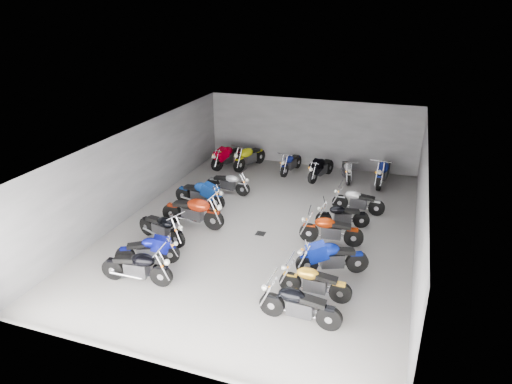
% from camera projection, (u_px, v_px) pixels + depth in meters
% --- Properties ---
extents(ground, '(14.00, 14.00, 0.00)m').
position_uv_depth(ground, '(265.00, 227.00, 16.08)').
color(ground, gray).
rests_on(ground, ground).
extents(wall_back, '(10.00, 0.10, 3.20)m').
position_uv_depth(wall_back, '(311.00, 133.00, 21.56)').
color(wall_back, gray).
rests_on(wall_back, ground).
extents(wall_left, '(0.10, 14.00, 3.20)m').
position_uv_depth(wall_left, '(138.00, 169.00, 16.96)').
color(wall_left, gray).
rests_on(wall_left, ground).
extents(wall_right, '(0.10, 14.00, 3.20)m').
position_uv_depth(wall_right, '(421.00, 205.00, 13.96)').
color(wall_right, gray).
rests_on(wall_right, ground).
extents(ceiling, '(10.00, 14.00, 0.04)m').
position_uv_depth(ceiling, '(266.00, 139.00, 14.83)').
color(ceiling, black).
rests_on(ceiling, wall_back).
extents(drain_grate, '(0.32, 0.32, 0.01)m').
position_uv_depth(drain_grate, '(261.00, 233.00, 15.65)').
color(drain_grate, black).
rests_on(drain_grate, ground).
extents(motorcycle_left_a, '(2.14, 0.47, 0.94)m').
position_uv_depth(motorcycle_left_a, '(137.00, 267.00, 12.76)').
color(motorcycle_left_a, black).
rests_on(motorcycle_left_a, ground).
extents(motorcycle_left_b, '(1.82, 0.91, 0.85)m').
position_uv_depth(motorcycle_left_b, '(148.00, 250.00, 13.70)').
color(motorcycle_left_b, black).
rests_on(motorcycle_left_b, ground).
extents(motorcycle_left_c, '(2.01, 0.78, 0.91)m').
position_uv_depth(motorcycle_left_c, '(162.00, 228.00, 14.99)').
color(motorcycle_left_c, black).
rests_on(motorcycle_left_c, ground).
extents(motorcycle_left_d, '(2.37, 0.47, 1.04)m').
position_uv_depth(motorcycle_left_d, '(193.00, 211.00, 15.97)').
color(motorcycle_left_d, black).
rests_on(motorcycle_left_d, ground).
extents(motorcycle_left_e, '(2.17, 0.51, 0.96)m').
position_uv_depth(motorcycle_left_e, '(200.00, 194.00, 17.52)').
color(motorcycle_left_e, black).
rests_on(motorcycle_left_e, ground).
extents(motorcycle_left_f, '(1.94, 0.40, 0.85)m').
position_uv_depth(motorcycle_left_f, '(228.00, 183.00, 18.72)').
color(motorcycle_left_f, black).
rests_on(motorcycle_left_f, ground).
extents(motorcycle_right_a, '(2.11, 0.43, 0.93)m').
position_uv_depth(motorcycle_right_a, '(299.00, 305.00, 11.18)').
color(motorcycle_right_a, black).
rests_on(motorcycle_right_a, ground).
extents(motorcycle_right_b, '(1.98, 0.39, 0.87)m').
position_uv_depth(motorcycle_right_b, '(314.00, 282.00, 12.14)').
color(motorcycle_right_b, black).
rests_on(motorcycle_right_b, ground).
extents(motorcycle_right_c, '(2.03, 0.98, 0.95)m').
position_uv_depth(motorcycle_right_c, '(331.00, 258.00, 13.20)').
color(motorcycle_right_c, black).
rests_on(motorcycle_right_c, ground).
extents(motorcycle_right_d, '(2.09, 0.47, 0.92)m').
position_uv_depth(motorcycle_right_d, '(330.00, 230.00, 14.83)').
color(motorcycle_right_d, black).
rests_on(motorcycle_right_d, ground).
extents(motorcycle_right_e, '(1.84, 0.70, 0.83)m').
position_uv_depth(motorcycle_right_e, '(342.00, 215.00, 15.93)').
color(motorcycle_right_e, black).
rests_on(motorcycle_right_e, ground).
extents(motorcycle_right_f, '(1.97, 0.40, 0.86)m').
position_uv_depth(motorcycle_right_f, '(358.00, 201.00, 17.04)').
color(motorcycle_right_f, black).
rests_on(motorcycle_right_f, ground).
extents(motorcycle_back_a, '(1.01, 2.10, 0.98)m').
position_uv_depth(motorcycle_back_a, '(228.00, 156.00, 21.70)').
color(motorcycle_back_a, black).
rests_on(motorcycle_back_a, ground).
extents(motorcycle_back_b, '(0.84, 2.21, 1.00)m').
position_uv_depth(motorcycle_back_b, '(249.00, 157.00, 21.60)').
color(motorcycle_back_b, black).
rests_on(motorcycle_back_b, ground).
extents(motorcycle_back_c, '(0.54, 1.98, 0.88)m').
position_uv_depth(motorcycle_back_c, '(291.00, 163.00, 20.99)').
color(motorcycle_back_c, black).
rests_on(motorcycle_back_c, ground).
extents(motorcycle_back_d, '(0.76, 2.06, 0.93)m').
position_uv_depth(motorcycle_back_d, '(321.00, 168.00, 20.26)').
color(motorcycle_back_d, black).
rests_on(motorcycle_back_d, ground).
extents(motorcycle_back_e, '(0.65, 1.87, 0.84)m').
position_uv_depth(motorcycle_back_e, '(347.00, 170.00, 20.16)').
color(motorcycle_back_e, black).
rests_on(motorcycle_back_e, ground).
extents(motorcycle_back_f, '(0.53, 2.39, 1.05)m').
position_uv_depth(motorcycle_back_f, '(383.00, 172.00, 19.66)').
color(motorcycle_back_f, black).
rests_on(motorcycle_back_f, ground).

